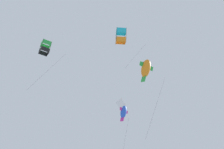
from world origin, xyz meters
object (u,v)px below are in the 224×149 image
object	(u,v)px
kite_box_far_centre	(121,36)
kite_diamond_near_left	(121,104)
kite_fish_upper_right	(146,68)
kite_fish_near_right	(124,112)
kite_box_highest	(45,48)

from	to	relation	value
kite_box_far_centre	kite_diamond_near_left	world-z (taller)	kite_box_far_centre
kite_box_far_centre	kite_diamond_near_left	bearing A→B (deg)	84.43
kite_fish_upper_right	kite_diamond_near_left	bearing A→B (deg)	69.04
kite_diamond_near_left	kite_fish_near_right	distance (m)	8.40
kite_fish_near_right	kite_box_highest	bearing A→B (deg)	163.37
kite_diamond_near_left	kite_fish_upper_right	world-z (taller)	kite_diamond_near_left
kite_box_far_centre	kite_fish_near_right	bearing A→B (deg)	81.97
kite_fish_near_right	kite_fish_upper_right	xyz separation A→B (m)	(0.03, -4.67, 3.24)
kite_box_far_centre	kite_box_highest	distance (m)	9.84
kite_diamond_near_left	kite_fish_upper_right	size ratio (longest dim) A/B	0.19
kite_fish_upper_right	kite_box_highest	bearing A→B (deg)	152.02
kite_box_far_centre	kite_box_highest	xyz separation A→B (m)	(-8.50, 2.77, -4.11)
kite_box_far_centre	kite_diamond_near_left	xyz separation A→B (m)	(5.16, 8.20, -3.99)
kite_fish_near_right	kite_box_far_centre	bearing A→B (deg)	-140.47
kite_fish_upper_right	kite_box_highest	size ratio (longest dim) A/B	1.25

